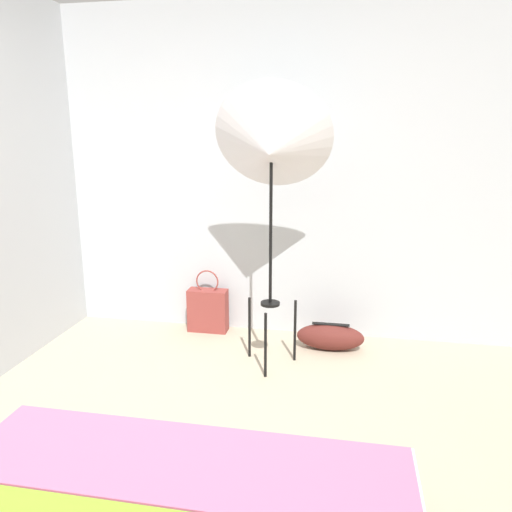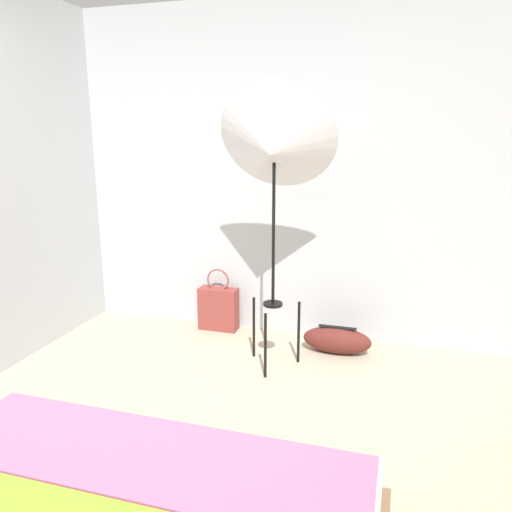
{
  "view_description": "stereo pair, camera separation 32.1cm",
  "coord_description": "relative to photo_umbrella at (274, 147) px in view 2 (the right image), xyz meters",
  "views": [
    {
      "loc": [
        0.74,
        -1.77,
        1.62
      ],
      "look_at": [
        0.17,
        1.29,
        0.85
      ],
      "focal_mm": 35.0,
      "sensor_mm": 36.0,
      "label": 1
    },
    {
      "loc": [
        1.05,
        -1.7,
        1.62
      ],
      "look_at": [
        0.17,
        1.29,
        0.85
      ],
      "focal_mm": 35.0,
      "sensor_mm": 36.0,
      "label": 2
    }
  ],
  "objects": [
    {
      "name": "ground_plane",
      "position": [
        -0.23,
        -1.49,
        -1.53
      ],
      "size": [
        14.0,
        14.0,
        0.0
      ],
      "primitive_type": "plane",
      "color": "tan"
    },
    {
      "name": "wall_back",
      "position": [
        -0.23,
        0.66,
        -0.23
      ],
      "size": [
        8.0,
        0.05,
        2.6
      ],
      "color": "#B7BCC1",
      "rests_on": "ground_plane"
    },
    {
      "name": "photo_umbrella",
      "position": [
        0.0,
        0.0,
        0.0
      ],
      "size": [
        0.79,
        0.59,
        1.94
      ],
      "color": "black",
      "rests_on": "ground_plane"
    },
    {
      "name": "tote_bag",
      "position": [
        -0.61,
        0.52,
        -1.35
      ],
      "size": [
        0.33,
        0.14,
        0.53
      ],
      "color": "brown",
      "rests_on": "ground_plane"
    },
    {
      "name": "duffel_bag",
      "position": [
        0.42,
        0.33,
        -1.43
      ],
      "size": [
        0.51,
        0.2,
        0.21
      ],
      "color": "#5B231E",
      "rests_on": "ground_plane"
    }
  ]
}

